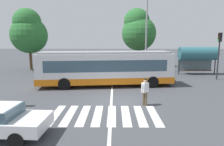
% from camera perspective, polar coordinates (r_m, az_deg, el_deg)
% --- Properties ---
extents(ground_plane, '(160.00, 160.00, 0.00)m').
position_cam_1_polar(ground_plane, '(13.66, 1.41, -7.98)').
color(ground_plane, '#424449').
extents(city_transit_bus, '(12.07, 3.89, 3.06)m').
position_cam_1_polar(city_transit_bus, '(17.85, -1.76, 1.36)').
color(city_transit_bus, black).
rests_on(city_transit_bus, ground_plane).
extents(pedestrian_crossing_street, '(0.50, 0.44, 1.72)m').
position_cam_1_polar(pedestrian_crossing_street, '(12.77, 9.33, -4.84)').
color(pedestrian_crossing_street, brown).
rests_on(pedestrian_crossing_street, ground_plane).
extents(parked_car_charcoal, '(2.04, 4.58, 1.35)m').
position_cam_1_polar(parked_car_charcoal, '(28.01, -17.17, 2.17)').
color(parked_car_charcoal, black).
rests_on(parked_car_charcoal, ground_plane).
extents(parked_car_teal, '(1.97, 4.55, 1.35)m').
position_cam_1_polar(parked_car_teal, '(26.98, -11.41, 2.14)').
color(parked_car_teal, black).
rests_on(parked_car_teal, ground_plane).
extents(parked_car_white, '(1.89, 4.51, 1.35)m').
position_cam_1_polar(parked_car_white, '(26.24, -5.94, 2.07)').
color(parked_car_white, black).
rests_on(parked_car_white, ground_plane).
extents(parked_car_silver, '(2.07, 4.59, 1.35)m').
position_cam_1_polar(parked_car_silver, '(26.21, -0.32, 2.11)').
color(parked_car_silver, black).
rests_on(parked_car_silver, ground_plane).
extents(parked_car_red, '(1.95, 4.54, 1.35)m').
position_cam_1_polar(parked_car_red, '(26.73, 5.76, 2.21)').
color(parked_car_red, black).
rests_on(parked_car_red, ground_plane).
extents(parked_car_black, '(1.90, 4.51, 1.35)m').
position_cam_1_polar(parked_car_black, '(26.96, 11.66, 2.12)').
color(parked_car_black, black).
rests_on(parked_car_black, ground_plane).
extents(traffic_light_far_corner, '(0.33, 0.32, 4.79)m').
position_cam_1_polar(traffic_light_far_corner, '(23.36, 28.01, 6.15)').
color(traffic_light_far_corner, '#28282B').
rests_on(traffic_light_far_corner, ground_plane).
extents(bus_stop_shelter, '(4.37, 1.54, 3.25)m').
position_cam_1_polar(bus_stop_shelter, '(25.94, 23.06, 4.96)').
color(bus_stop_shelter, '#28282B').
rests_on(bus_stop_shelter, ground_plane).
extents(twin_arm_street_lamp, '(4.66, 0.32, 9.40)m').
position_cam_1_polar(twin_arm_street_lamp, '(26.07, 9.73, 12.95)').
color(twin_arm_street_lamp, '#939399').
rests_on(twin_arm_street_lamp, ground_plane).
extents(background_tree_left, '(4.86, 4.86, 8.22)m').
position_cam_1_polar(background_tree_left, '(29.75, -22.52, 10.82)').
color(background_tree_left, brown).
rests_on(background_tree_left, ground_plane).
extents(background_tree_right, '(5.19, 5.19, 8.78)m').
position_cam_1_polar(background_tree_right, '(31.51, 7.43, 11.97)').
color(background_tree_right, brown).
rests_on(background_tree_right, ground_plane).
extents(crosswalk_painted_stripes, '(5.87, 3.11, 0.01)m').
position_cam_1_polar(crosswalk_painted_stripes, '(11.27, -2.08, -11.80)').
color(crosswalk_painted_stripes, silver).
rests_on(crosswalk_painted_stripes, ground_plane).
extents(lane_center_line, '(0.16, 24.00, 0.01)m').
position_cam_1_polar(lane_center_line, '(15.58, -0.06, -5.77)').
color(lane_center_line, silver).
rests_on(lane_center_line, ground_plane).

